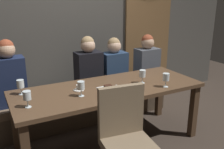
# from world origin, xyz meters

# --- Properties ---
(ground) EXTENTS (9.00, 9.00, 0.00)m
(ground) POSITION_xyz_m (0.00, 0.00, 0.00)
(ground) COLOR #382D26
(back_wall_tiled) EXTENTS (6.00, 0.12, 3.00)m
(back_wall_tiled) POSITION_xyz_m (0.00, 1.22, 1.50)
(back_wall_tiled) COLOR #4C4944
(back_wall_tiled) RESTS_ON ground
(arched_door) EXTENTS (0.90, 0.05, 2.55)m
(arched_door) POSITION_xyz_m (1.35, 1.15, 1.36)
(arched_door) COLOR brown
(arched_door) RESTS_ON ground
(dining_table) EXTENTS (2.20, 0.84, 0.74)m
(dining_table) POSITION_xyz_m (0.00, 0.00, 0.65)
(dining_table) COLOR #493422
(dining_table) RESTS_ON ground
(banquette_bench) EXTENTS (2.50, 0.44, 0.45)m
(banquette_bench) POSITION_xyz_m (0.00, 0.70, 0.23)
(banquette_bench) COLOR #4A3C2E
(banquette_bench) RESTS_ON ground
(chair_near_side) EXTENTS (0.49, 0.49, 0.98)m
(chair_near_side) POSITION_xyz_m (-0.20, -0.72, 0.56)
(chair_near_side) COLOR brown
(chair_near_side) RESTS_ON ground
(diner_redhead) EXTENTS (0.36, 0.24, 0.82)m
(diner_redhead) POSITION_xyz_m (-1.00, 0.71, 0.84)
(diner_redhead) COLOR #192342
(diner_redhead) RESTS_ON banquette_bench
(diner_bearded) EXTENTS (0.36, 0.24, 0.78)m
(diner_bearded) POSITION_xyz_m (0.04, 0.71, 0.82)
(diner_bearded) COLOR black
(diner_bearded) RESTS_ON banquette_bench
(diner_far_end) EXTENTS (0.36, 0.24, 0.73)m
(diner_far_end) POSITION_xyz_m (0.45, 0.72, 0.80)
(diner_far_end) COLOR navy
(diner_far_end) RESTS_ON banquette_bench
(diner_near_end) EXTENTS (0.36, 0.24, 0.74)m
(diner_near_end) POSITION_xyz_m (1.04, 0.71, 0.80)
(diner_near_end) COLOR #4C515B
(diner_near_end) RESTS_ON banquette_bench
(wine_glass_far_left) EXTENTS (0.08, 0.08, 0.16)m
(wine_glass_far_left) POSITION_xyz_m (0.42, -0.06, 0.85)
(wine_glass_far_left) COLOR silver
(wine_glass_far_left) RESTS_ON dining_table
(wine_glass_center_back) EXTENTS (0.08, 0.08, 0.16)m
(wine_glass_center_back) POSITION_xyz_m (-0.39, -0.11, 0.86)
(wine_glass_center_back) COLOR silver
(wine_glass_center_back) RESTS_ON dining_table
(wine_glass_center_front) EXTENTS (0.08, 0.08, 0.16)m
(wine_glass_center_front) POSITION_xyz_m (-0.94, 0.23, 0.85)
(wine_glass_center_front) COLOR silver
(wine_glass_center_front) RESTS_ON dining_table
(wine_glass_near_right) EXTENTS (0.08, 0.08, 0.16)m
(wine_glass_near_right) POSITION_xyz_m (0.58, -0.30, 0.86)
(wine_glass_near_right) COLOR silver
(wine_glass_near_right) RESTS_ON dining_table
(wine_glass_end_left) EXTENTS (0.08, 0.08, 0.16)m
(wine_glass_end_left) POSITION_xyz_m (-0.94, -0.14, 0.85)
(wine_glass_end_left) COLOR silver
(wine_glass_end_left) RESTS_ON dining_table
(espresso_cup) EXTENTS (0.12, 0.12, 0.06)m
(espresso_cup) POSITION_xyz_m (-0.35, 0.06, 0.77)
(espresso_cup) COLOR white
(espresso_cup) RESTS_ON dining_table
(dessert_plate) EXTENTS (0.19, 0.19, 0.05)m
(dessert_plate) POSITION_xyz_m (-0.05, -0.06, 0.75)
(dessert_plate) COLOR white
(dessert_plate) RESTS_ON dining_table
(fork_on_table) EXTENTS (0.05, 0.17, 0.01)m
(fork_on_table) POSITION_xyz_m (0.09, -0.07, 0.74)
(fork_on_table) COLOR silver
(fork_on_table) RESTS_ON dining_table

